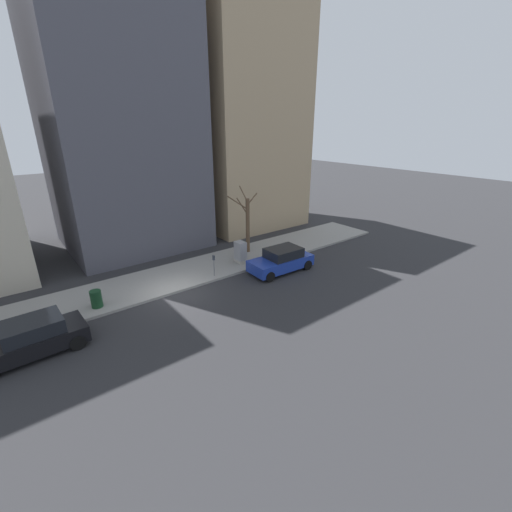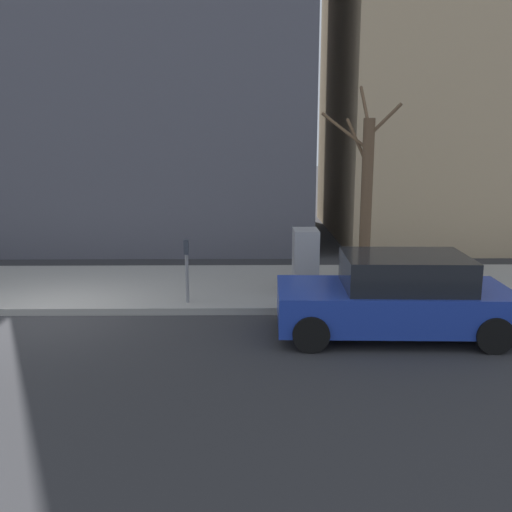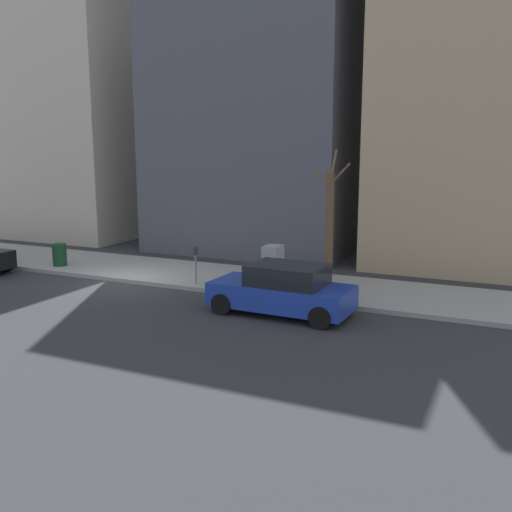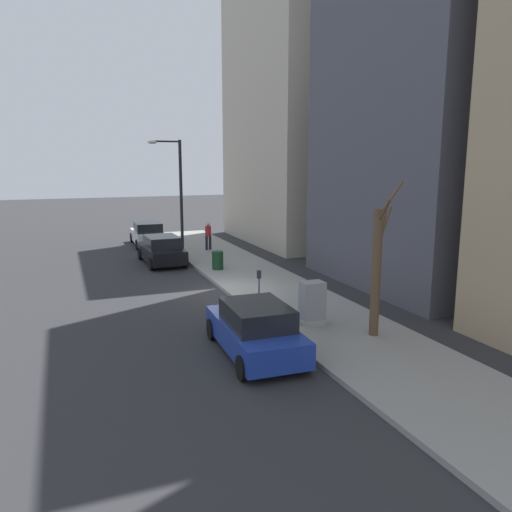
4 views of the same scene
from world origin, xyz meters
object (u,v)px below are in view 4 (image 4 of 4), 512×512
Objects in this scene: parked_car_white at (148,234)px; utility_box at (312,304)px; streetlamp at (176,185)px; bare_tree at (377,267)px; pedestrian_near_meter at (208,234)px; office_tower_right at (330,105)px; parked_car_black at (162,250)px; trash_bin at (218,260)px; parking_meter at (259,284)px; office_block_center at (459,44)px; parked_car_blue at (255,330)px.

parked_car_white is 2.96× the size of utility_box.
streetlamp is 17.29m from bare_tree.
office_tower_right is (9.31, 2.18, 8.10)m from pedestrian_near_meter.
utility_box is 2.51m from bare_tree.
parked_car_black is at bearing -159.81° from office_tower_right.
parked_car_white reaches higher than trash_bin.
streetlamp is (-1.02, 15.46, 3.17)m from utility_box.
office_block_center is at bearing 8.33° from parking_meter.
trash_bin is 14.49m from office_block_center.
trash_bin is (0.45, 6.70, -0.38)m from parking_meter.
pedestrian_near_meter is (3.23, 16.23, 0.35)m from parked_car_blue.
bare_tree is 0.26× the size of office_tower_right.
pedestrian_near_meter is at bearing 82.81° from parking_meter.
parked_car_white is 20.83m from office_block_center.
streetlamp is at bearing -67.19° from parked_car_white.
parked_car_white is 16.18m from parking_meter.
parked_car_white is 4.91m from pedestrian_near_meter.
parked_car_blue reaches higher than parking_meter.
parked_car_white is 15.02m from office_tower_right.
parked_car_white is 3.14× the size of parking_meter.
streetlamp reaches higher than bare_tree.
bare_tree is at bearing -82.14° from streetlamp.
streetlamp is 3.45m from pedestrian_near_meter.
streetlamp is (1.52, 16.87, 3.28)m from parked_car_blue.
parked_car_white is at bearing 100.18° from bare_tree.
parking_meter is 12.33m from pedestrian_near_meter.
parked_car_white is at bearing 91.21° from parked_car_blue.
trash_bin is 0.04× the size of office_block_center.
streetlamp is 0.35× the size of office_tower_right.
parked_car_blue is 0.23× the size of office_tower_right.
parking_meter is at bearing 117.68° from bare_tree.
parking_meter is 0.07× the size of office_tower_right.
office_tower_right reaches higher than bare_tree.
office_tower_right is at bearing 36.55° from trash_bin.
utility_box reaches higher than parked_car_black.
pedestrian_near_meter is (1.54, 12.23, 0.11)m from parking_meter.
pedestrian_near_meter is at bearing -166.81° from office_tower_right.
office_block_center is at bearing 36.43° from bare_tree.
trash_bin is (-1.74, 10.87, -1.67)m from bare_tree.
parked_car_blue is at bearing -101.31° from trash_bin.
trash_bin is (-0.40, 9.29, -0.25)m from utility_box.
parking_meter reaches higher than trash_bin.
streetlamp is at bearing 147.11° from pedestrian_near_meter.
parked_car_black is at bearing 144.03° from office_block_center.
office_tower_right is at bearing -6.75° from parked_car_white.
parked_car_black is at bearing -116.94° from streetlamp.
utility_box is 21.41m from office_tower_right.
office_block_center is (8.92, 4.01, 9.51)m from utility_box.
streetlamp is at bearing 60.93° from parked_car_black.
bare_tree is at bearing -78.72° from parked_car_white.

